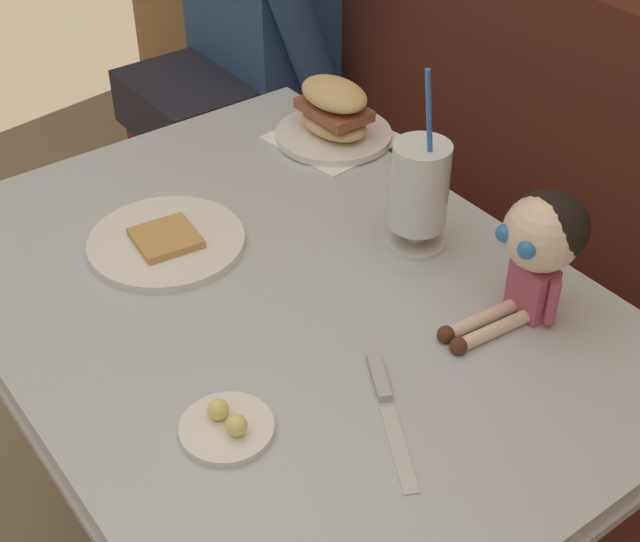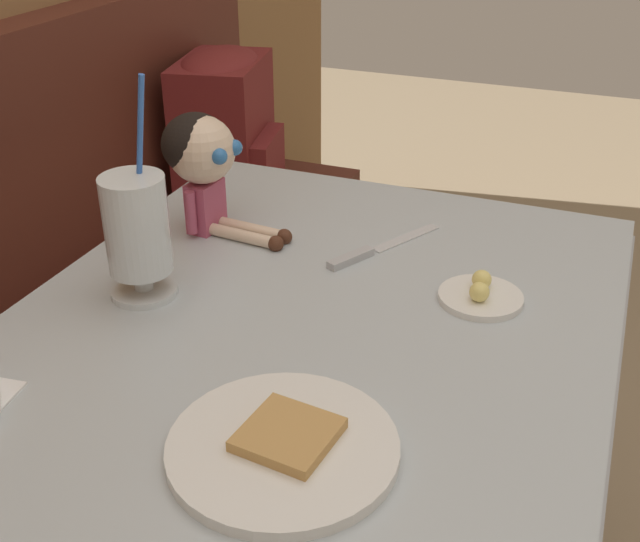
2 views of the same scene
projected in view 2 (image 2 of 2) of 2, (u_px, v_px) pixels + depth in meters
diner_table at (295, 454)px, 1.13m from camera, size 1.11×0.81×0.74m
toast_plate at (284, 446)px, 0.84m from camera, size 0.25×0.25×0.03m
milkshake_glass at (137, 230)px, 1.09m from camera, size 0.10×0.10×0.32m
butter_saucer at (481, 295)px, 1.12m from camera, size 0.12×0.12×0.04m
butter_knife at (367, 252)px, 1.24m from camera, size 0.22×0.13×0.01m
seated_doll at (202, 156)px, 1.27m from camera, size 0.12×0.22×0.20m
backpack at (226, 126)px, 2.05m from camera, size 0.33×0.29×0.41m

